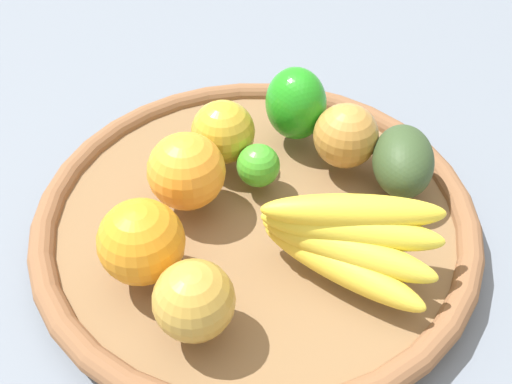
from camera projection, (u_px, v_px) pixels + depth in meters
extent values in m
plane|color=slate|center=(256.00, 231.00, 0.65)|extent=(2.40, 2.40, 0.00)
cylinder|color=brown|center=(256.00, 223.00, 0.64)|extent=(0.45, 0.45, 0.03)
torus|color=brown|center=(256.00, 214.00, 0.63)|extent=(0.47, 0.47, 0.03)
sphere|color=gold|center=(223.00, 132.00, 0.65)|extent=(0.10, 0.10, 0.07)
sphere|color=orange|center=(186.00, 171.00, 0.60)|extent=(0.10, 0.10, 0.08)
ellipsoid|color=#21931C|center=(296.00, 104.00, 0.68)|extent=(0.10, 0.10, 0.09)
ellipsoid|color=yellow|center=(341.00, 266.00, 0.55)|extent=(0.17, 0.05, 0.03)
ellipsoid|color=yellow|center=(347.00, 249.00, 0.54)|extent=(0.17, 0.04, 0.03)
ellipsoid|color=yellow|center=(351.00, 229.00, 0.54)|extent=(0.17, 0.08, 0.03)
ellipsoid|color=yellow|center=(353.00, 212.00, 0.53)|extent=(0.16, 0.10, 0.03)
sphere|color=#BA853B|center=(346.00, 136.00, 0.65)|extent=(0.07, 0.07, 0.07)
sphere|color=orange|center=(141.00, 242.00, 0.54)|extent=(0.08, 0.08, 0.08)
sphere|color=gold|center=(194.00, 300.00, 0.50)|extent=(0.10, 0.10, 0.07)
ellipsoid|color=#334A28|center=(403.00, 161.00, 0.63)|extent=(0.09, 0.11, 0.06)
sphere|color=green|center=(258.00, 165.00, 0.63)|extent=(0.06, 0.06, 0.05)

